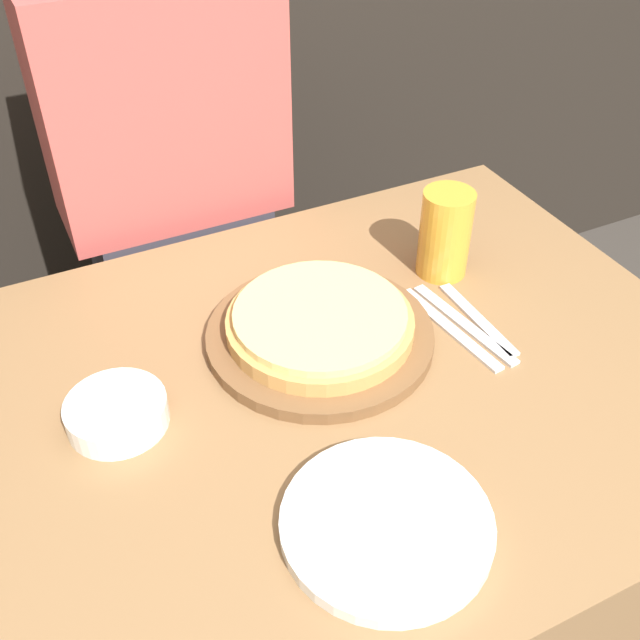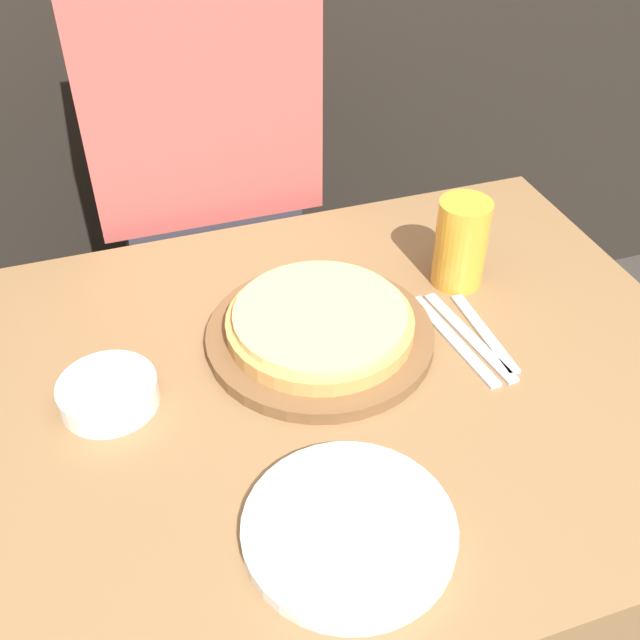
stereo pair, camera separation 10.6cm
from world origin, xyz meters
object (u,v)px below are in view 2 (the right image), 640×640
at_px(side_bowl, 108,393).
at_px(dinner_plate, 349,529).
at_px(spoon, 484,332).
at_px(fork, 453,340).
at_px(dinner_knife, 469,336).
at_px(diner_person, 211,236).
at_px(beer_glass, 461,240).
at_px(pizza_on_board, 320,328).

bearing_deg(side_bowl, dinner_plate, -51.73).
xyz_separation_m(side_bowl, spoon, (0.54, -0.03, -0.02)).
relative_size(side_bowl, fork, 0.61).
xyz_separation_m(dinner_knife, diner_person, (-0.28, 0.55, -0.11)).
bearing_deg(dinner_knife, dinner_plate, -137.46).
xyz_separation_m(dinner_plate, diner_person, (0.01, 0.81, -0.12)).
bearing_deg(dinner_knife, spoon, 0.00).
distance_m(fork, dinner_knife, 0.03).
xyz_separation_m(beer_glass, dinner_knife, (-0.04, -0.13, -0.08)).
distance_m(beer_glass, side_bowl, 0.57).
relative_size(pizza_on_board, fork, 1.53).
bearing_deg(diner_person, spoon, -61.23).
height_order(beer_glass, side_bowl, beer_glass).
distance_m(dinner_knife, spoon, 0.03).
relative_size(dinner_plate, fork, 1.12).
bearing_deg(side_bowl, diner_person, 65.50).
relative_size(pizza_on_board, dinner_knife, 1.53).
distance_m(dinner_plate, spoon, 0.40).
distance_m(beer_glass, diner_person, 0.56).
height_order(pizza_on_board, fork, pizza_on_board).
distance_m(pizza_on_board, diner_person, 0.51).
bearing_deg(fork, pizza_on_board, 161.60).
height_order(beer_glass, fork, beer_glass).
height_order(pizza_on_board, dinner_plate, pizza_on_board).
xyz_separation_m(beer_glass, side_bowl, (-0.56, -0.10, -0.06)).
height_order(fork, diner_person, diner_person).
bearing_deg(pizza_on_board, beer_glass, 15.56).
distance_m(pizza_on_board, side_bowl, 0.31).
bearing_deg(diner_person, dinner_knife, -63.27).
distance_m(fork, spoon, 0.05).
xyz_separation_m(spoon, diner_person, (-0.30, 0.55, -0.11)).
height_order(pizza_on_board, diner_person, diner_person).
height_order(spoon, diner_person, diner_person).
distance_m(pizza_on_board, dinner_knife, 0.22).
relative_size(side_bowl, spoon, 0.71).
relative_size(beer_glass, diner_person, 0.11).
bearing_deg(diner_person, pizza_on_board, -82.12).
bearing_deg(spoon, dinner_knife, 180.00).
relative_size(beer_glass, dinner_plate, 0.60).
relative_size(dinner_knife, spoon, 1.18).
height_order(dinner_plate, spoon, dinner_plate).
bearing_deg(dinner_plate, side_bowl, 128.27).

